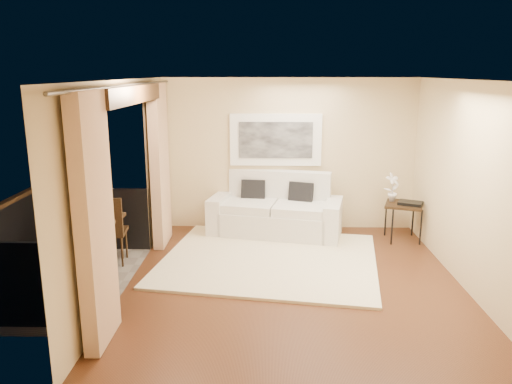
{
  "coord_description": "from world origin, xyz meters",
  "views": [
    {
      "loc": [
        -0.36,
        -6.33,
        2.8
      ],
      "look_at": [
        -0.54,
        0.89,
        1.05
      ],
      "focal_mm": 35.0,
      "sensor_mm": 36.0,
      "label": 1
    }
  ],
  "objects_px": {
    "ice_bucket": "(91,209)",
    "balcony_chair_far": "(109,226)",
    "side_table": "(404,207)",
    "bistro_table": "(98,223)",
    "balcony_chair_near": "(93,246)",
    "sofa": "(276,213)",
    "orchid": "(392,187)"
  },
  "relations": [
    {
      "from": "side_table",
      "to": "ice_bucket",
      "type": "relative_size",
      "value": 3.72
    },
    {
      "from": "bistro_table",
      "to": "balcony_chair_far",
      "type": "xyz_separation_m",
      "value": [
        0.15,
        0.0,
        -0.04
      ]
    },
    {
      "from": "balcony_chair_near",
      "to": "ice_bucket",
      "type": "distance_m",
      "value": 0.82
    },
    {
      "from": "ice_bucket",
      "to": "balcony_chair_far",
      "type": "bearing_deg",
      "value": -22.49
    },
    {
      "from": "balcony_chair_near",
      "to": "sofa",
      "type": "bearing_deg",
      "value": 50.01
    },
    {
      "from": "orchid",
      "to": "ice_bucket",
      "type": "relative_size",
      "value": 2.46
    },
    {
      "from": "balcony_chair_far",
      "to": "ice_bucket",
      "type": "bearing_deg",
      "value": -28.17
    },
    {
      "from": "orchid",
      "to": "balcony_chair_near",
      "type": "bearing_deg",
      "value": -156.17
    },
    {
      "from": "ice_bucket",
      "to": "bistro_table",
      "type": "bearing_deg",
      "value": -42.44
    },
    {
      "from": "bistro_table",
      "to": "orchid",
      "type": "bearing_deg",
      "value": 16.78
    },
    {
      "from": "orchid",
      "to": "bistro_table",
      "type": "distance_m",
      "value": 4.8
    },
    {
      "from": "balcony_chair_near",
      "to": "orchid",
      "type": "bearing_deg",
      "value": 33.58
    },
    {
      "from": "side_table",
      "to": "orchid",
      "type": "bearing_deg",
      "value": 142.39
    },
    {
      "from": "sofa",
      "to": "side_table",
      "type": "distance_m",
      "value": 2.17
    },
    {
      "from": "side_table",
      "to": "bistro_table",
      "type": "height_order",
      "value": "bistro_table"
    },
    {
      "from": "sofa",
      "to": "side_table",
      "type": "bearing_deg",
      "value": 4.34
    },
    {
      "from": "bistro_table",
      "to": "balcony_chair_near",
      "type": "relative_size",
      "value": 0.83
    },
    {
      "from": "sofa",
      "to": "balcony_chair_near",
      "type": "relative_size",
      "value": 2.72
    },
    {
      "from": "bistro_table",
      "to": "ice_bucket",
      "type": "xyz_separation_m",
      "value": [
        -0.13,
        0.12,
        0.18
      ]
    },
    {
      "from": "orchid",
      "to": "ice_bucket",
      "type": "bearing_deg",
      "value": -165.0
    },
    {
      "from": "side_table",
      "to": "balcony_chair_far",
      "type": "xyz_separation_m",
      "value": [
        -4.62,
        -1.24,
        0.02
      ]
    },
    {
      "from": "balcony_chair_far",
      "to": "balcony_chair_near",
      "type": "bearing_deg",
      "value": 81.01
    },
    {
      "from": "side_table",
      "to": "bistro_table",
      "type": "distance_m",
      "value": 4.93
    },
    {
      "from": "sofa",
      "to": "side_table",
      "type": "relative_size",
      "value": 3.23
    },
    {
      "from": "side_table",
      "to": "bistro_table",
      "type": "bearing_deg",
      "value": -165.36
    },
    {
      "from": "side_table",
      "to": "orchid",
      "type": "xyz_separation_m",
      "value": [
        -0.18,
        0.14,
        0.3
      ]
    },
    {
      "from": "side_table",
      "to": "orchid",
      "type": "relative_size",
      "value": 1.51
    },
    {
      "from": "orchid",
      "to": "ice_bucket",
      "type": "height_order",
      "value": "orchid"
    },
    {
      "from": "orchid",
      "to": "bistro_table",
      "type": "xyz_separation_m",
      "value": [
        -4.59,
        -1.38,
        -0.24
      ]
    },
    {
      "from": "sofa",
      "to": "side_table",
      "type": "height_order",
      "value": "sofa"
    },
    {
      "from": "sofa",
      "to": "ice_bucket",
      "type": "relative_size",
      "value": 12.0
    },
    {
      "from": "balcony_chair_far",
      "to": "balcony_chair_near",
      "type": "distance_m",
      "value": 0.6
    }
  ]
}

